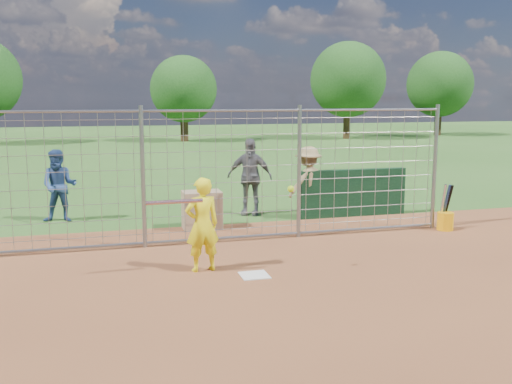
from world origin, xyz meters
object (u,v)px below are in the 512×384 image
object	(u,v)px
batter	(202,225)
bystander_b	(250,177)
bystander_c	(308,182)
bucket_with_bats	(445,219)
bystander_a	(59,186)
equipment_bin	(202,210)

from	to	relation	value
batter	bystander_b	bearing A→B (deg)	-122.78
bystander_c	bucket_with_bats	world-z (taller)	bystander_c
bystander_a	bucket_with_bats	xyz separation A→B (m)	(7.79, -3.00, -0.56)
bystander_a	bystander_b	distance (m)	4.28
bystander_a	bystander_b	bearing A→B (deg)	5.20
bystander_b	bystander_a	bearing A→B (deg)	-159.58
bystander_b	bucket_with_bats	xyz separation A→B (m)	(3.53, -2.65, -0.66)
batter	bystander_a	world-z (taller)	bystander_a
batter	bucket_with_bats	xyz separation A→B (m)	(5.38, 1.48, -0.51)
bystander_a	bystander_c	world-z (taller)	bystander_c
bystander_a	bystander_c	size ratio (longest dim) A/B	0.98
batter	bystander_c	bearing A→B (deg)	-140.37
equipment_bin	bystander_c	bearing A→B (deg)	10.52
bystander_a	equipment_bin	xyz separation A→B (m)	(2.92, -1.52, -0.41)
batter	bystander_b	xyz separation A→B (m)	(1.85, 4.13, 0.15)
bystander_a	bystander_c	distance (m)	5.57
bystander_c	bucket_with_bats	distance (m)	3.08
bucket_with_bats	equipment_bin	bearing A→B (deg)	163.09
bucket_with_bats	bystander_c	bearing A→B (deg)	140.24
bystander_c	equipment_bin	world-z (taller)	bystander_c
batter	equipment_bin	world-z (taller)	batter
bystander_a	bucket_with_bats	size ratio (longest dim) A/B	1.66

